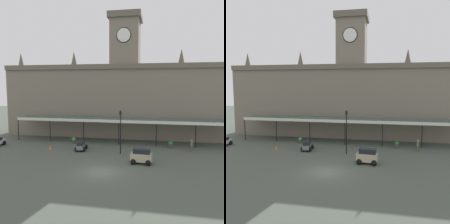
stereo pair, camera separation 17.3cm
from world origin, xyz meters
The scene contains 10 objects.
ground_plane centered at (0.00, 0.00, 0.00)m, with size 140.00×140.00×0.00m, color #485146.
station_building centered at (0.00, 18.94, 6.79)m, with size 41.73×7.16×20.89m.
entrance_canopy centered at (0.00, 13.14, 3.68)m, with size 33.32×3.26×3.83m.
car_beige_van centered at (3.95, 3.43, 0.81)m, with size 2.46×1.71×1.77m.
car_grey_estate centered at (-4.58, 7.69, 0.56)m, with size 1.68×2.32×1.27m.
pedestrian_crossing_forecourt centered at (10.25, 9.74, 0.91)m, with size 0.34×0.37×1.67m.
victorian_lamppost centered at (1.02, 6.81, 3.50)m, with size 0.30×0.30×5.74m.
traffic_cone centered at (-8.93, 7.18, 0.31)m, with size 0.40×0.40×0.62m, color orange.
planter_near_kerb centered at (-6.88, 11.19, 0.49)m, with size 0.60×0.60×0.96m.
planter_by_canopy centered at (7.58, 11.24, 0.49)m, with size 0.60×0.60×0.96m.
Camera 2 is at (5.81, -23.50, 8.94)m, focal length 38.88 mm.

